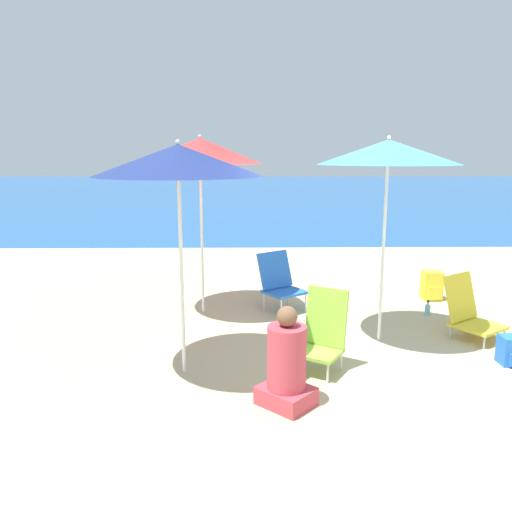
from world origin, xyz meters
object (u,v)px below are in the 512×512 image
at_px(beach_chair_blue, 280,281).
at_px(person_seated_near, 287,366).
at_px(beach_umbrella_blue, 388,153).
at_px(beach_chair_lime, 323,332).
at_px(beach_chair_yellow, 469,311).
at_px(backpack_yellow, 432,286).
at_px(beach_umbrella_navy, 178,161).
at_px(beach_umbrella_red, 200,151).
at_px(seagull, 270,274).
at_px(water_bottle, 428,309).

distance_m(beach_chair_blue, person_seated_near, 2.75).
height_order(beach_umbrella_blue, person_seated_near, beach_umbrella_blue).
distance_m(beach_chair_lime, beach_chair_yellow, 2.08).
bearing_deg(person_seated_near, backpack_yellow, 5.59).
bearing_deg(beach_umbrella_navy, beach_umbrella_blue, 21.29).
xyz_separation_m(beach_umbrella_red, beach_chair_yellow, (3.26, -0.99, -1.88)).
distance_m(beach_chair_lime, seagull, 3.58).
bearing_deg(beach_umbrella_navy, beach_umbrella_red, 89.36).
bearing_deg(beach_chair_blue, beach_chair_yellow, -62.18).
bearing_deg(beach_chair_blue, water_bottle, -43.75).
height_order(beach_umbrella_blue, beach_umbrella_navy, beach_umbrella_blue).
distance_m(beach_umbrella_red, beach_chair_yellow, 3.89).
bearing_deg(water_bottle, beach_umbrella_red, 176.61).
bearing_deg(beach_umbrella_navy, beach_chair_lime, 2.77).
relative_size(beach_umbrella_red, seagull, 8.94).
bearing_deg(beach_chair_blue, seagull, 56.69).
height_order(beach_chair_lime, backpack_yellow, beach_chair_lime).
distance_m(beach_umbrella_red, beach_chair_blue, 2.07).
bearing_deg(water_bottle, seagull, 138.17).
xyz_separation_m(beach_umbrella_blue, beach_chair_yellow, (1.09, 0.10, -1.85)).
distance_m(beach_chair_blue, seagull, 1.58).
xyz_separation_m(beach_chair_lime, backpack_yellow, (2.02, 2.45, -0.18)).
distance_m(beach_umbrella_blue, seagull, 3.62).
height_order(beach_chair_blue, person_seated_near, person_seated_near).
xyz_separation_m(beach_umbrella_blue, seagull, (-1.16, 2.76, -2.03)).
relative_size(backpack_yellow, water_bottle, 2.10).
xyz_separation_m(beach_chair_yellow, person_seated_near, (-2.31, -1.64, 0.04)).
relative_size(beach_chair_lime, seagull, 3.06).
xyz_separation_m(person_seated_near, seagull, (0.05, 4.30, -0.22)).
distance_m(beach_umbrella_blue, person_seated_near, 2.67).
distance_m(backpack_yellow, water_bottle, 0.83).
height_order(beach_umbrella_red, person_seated_near, beach_umbrella_red).
height_order(person_seated_near, water_bottle, person_seated_near).
xyz_separation_m(beach_umbrella_navy, beach_chair_blue, (1.09, 2.06, -1.67)).
distance_m(person_seated_near, backpack_yellow, 4.03).
height_order(beach_chair_yellow, seagull, beach_chair_yellow).
distance_m(beach_umbrella_blue, beach_umbrella_navy, 2.35).
bearing_deg(backpack_yellow, water_bottle, -113.32).
height_order(beach_umbrella_blue, backpack_yellow, beach_umbrella_blue).
height_order(beach_umbrella_red, beach_chair_blue, beach_umbrella_red).
bearing_deg(water_bottle, beach_chair_yellow, -76.88).
xyz_separation_m(beach_chair_yellow, backpack_yellow, (0.13, 1.56, -0.11)).
height_order(beach_umbrella_navy, water_bottle, beach_umbrella_navy).
bearing_deg(beach_chair_lime, beach_umbrella_red, 157.81).
height_order(beach_chair_blue, water_bottle, beach_chair_blue).
relative_size(beach_umbrella_blue, beach_umbrella_navy, 1.03).
xyz_separation_m(beach_chair_blue, backpack_yellow, (2.33, 0.46, -0.21)).
relative_size(beach_umbrella_navy, seagull, 8.48).
xyz_separation_m(beach_umbrella_navy, water_bottle, (3.09, 1.77, -2.01)).
bearing_deg(seagull, person_seated_near, -90.72).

